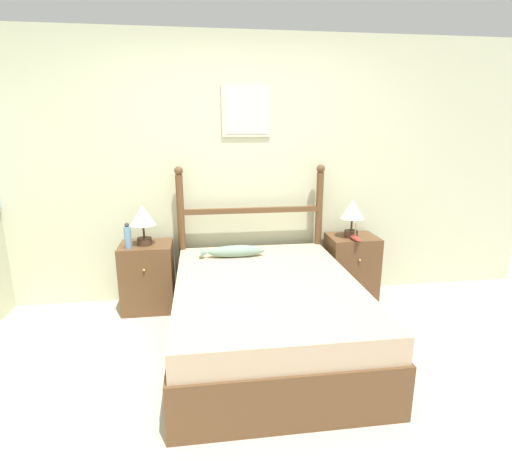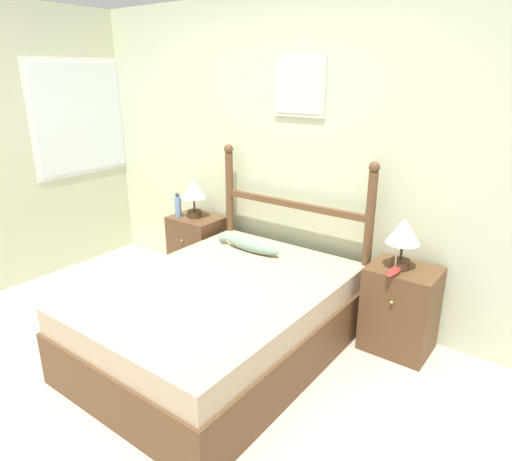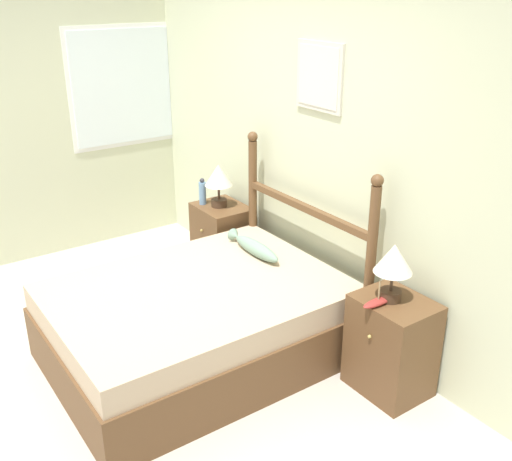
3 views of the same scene
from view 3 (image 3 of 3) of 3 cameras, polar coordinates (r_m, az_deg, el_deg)
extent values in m
plane|color=#B7AD9E|center=(4.29, -14.62, -13.01)|extent=(16.00, 16.00, 0.00)
cube|color=beige|center=(4.51, 4.65, 7.58)|extent=(6.40, 0.06, 2.55)
cube|color=beige|center=(4.24, 6.07, 14.37)|extent=(0.46, 0.02, 0.47)
cube|color=beige|center=(4.23, 5.94, 14.36)|extent=(0.40, 0.01, 0.41)
cube|color=white|center=(5.97, -12.60, 13.20)|extent=(0.01, 1.06, 1.13)
cube|color=white|center=(5.96, -12.57, 13.19)|extent=(0.01, 0.98, 1.05)
cube|color=brown|center=(4.23, -5.53, -9.76)|extent=(1.42, 1.93, 0.37)
cube|color=tan|center=(4.09, -5.67, -6.49)|extent=(1.38, 1.89, 0.18)
cylinder|color=brown|center=(4.98, -0.31, 1.40)|extent=(0.07, 0.07, 1.27)
sphere|color=brown|center=(4.77, -0.33, 8.93)|extent=(0.08, 0.08, 0.08)
cylinder|color=brown|center=(4.04, 10.74, -4.40)|extent=(0.07, 0.07, 1.27)
sphere|color=brown|center=(3.78, 11.48, 4.69)|extent=(0.08, 0.08, 0.08)
cube|color=brown|center=(4.38, 4.75, 2.15)|extent=(1.36, 0.05, 0.05)
cube|color=brown|center=(5.30, -3.24, -0.92)|extent=(0.48, 0.39, 0.65)
sphere|color=tan|center=(5.15, -5.22, 0.00)|extent=(0.02, 0.02, 0.02)
cube|color=brown|center=(3.94, 12.76, -10.63)|extent=(0.48, 0.39, 0.65)
sphere|color=tan|center=(3.73, 10.76, -9.90)|extent=(0.02, 0.02, 0.02)
cylinder|color=#422D1E|center=(5.16, -3.54, 2.66)|extent=(0.13, 0.13, 0.07)
cylinder|color=#422D1E|center=(5.13, -3.56, 3.66)|extent=(0.02, 0.02, 0.12)
cone|color=beige|center=(5.08, -3.60, 5.29)|extent=(0.23, 0.23, 0.18)
cylinder|color=#422D1E|center=(3.76, 12.66, -6.01)|extent=(0.13, 0.13, 0.07)
cylinder|color=#422D1E|center=(3.72, 12.79, -4.72)|extent=(0.02, 0.02, 0.12)
cone|color=beige|center=(3.65, 13.00, -2.59)|extent=(0.23, 0.23, 0.18)
cylinder|color=#668CB2|center=(5.21, -5.12, 3.55)|extent=(0.06, 0.06, 0.20)
sphere|color=#333338|center=(5.17, -5.16, 4.77)|extent=(0.04, 0.04, 0.04)
ellipsoid|color=maroon|center=(3.70, 11.56, -6.68)|extent=(0.07, 0.24, 0.04)
cylinder|color=#997F56|center=(3.66, 11.66, -5.57)|extent=(0.01, 0.01, 0.12)
ellipsoid|color=gray|center=(4.45, 0.04, -1.72)|extent=(0.52, 0.11, 0.11)
cone|color=gray|center=(4.67, -2.00, -0.50)|extent=(0.07, 0.10, 0.10)
camera|label=1|loc=(3.85, -51.00, 3.05)|focal=28.00mm
camera|label=2|loc=(1.39, -50.36, -7.60)|focal=32.00mm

